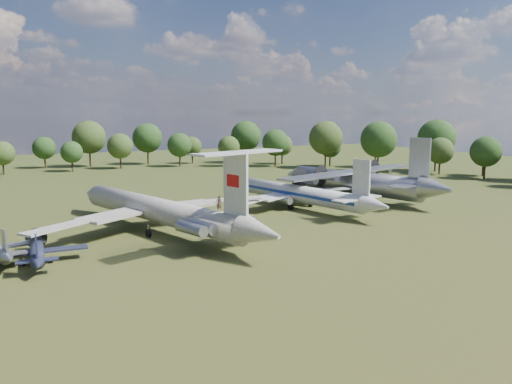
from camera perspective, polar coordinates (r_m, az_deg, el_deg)
name	(u,v)px	position (r m, az deg, el deg)	size (l,w,h in m)	color
ground	(191,226)	(74.16, -7.40, -3.90)	(300.00, 300.00, 0.00)	#1F3E14
il62_airliner	(158,215)	(71.12, -11.13, -2.59)	(37.46, 48.70, 4.78)	silver
tu104_jet	(297,197)	(87.58, 4.71, -0.52)	(30.22, 40.30, 4.03)	silver
an12_transport	(355,185)	(98.21, 11.21, 0.77)	(36.38, 40.66, 5.35)	#A8ABB0
small_prop_west	(37,254)	(60.46, -23.73, -6.53)	(10.72, 14.62, 2.14)	black
person_on_il62	(219,204)	(59.86, -4.24, -1.33)	(0.71, 0.47, 1.96)	brown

